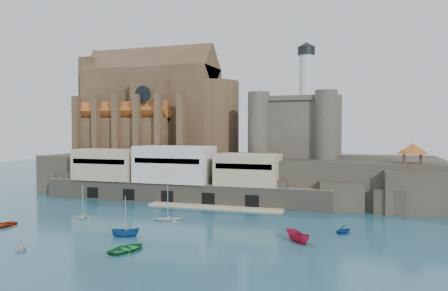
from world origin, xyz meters
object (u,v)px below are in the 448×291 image
castle_keep (297,124)px  pavilion (413,150)px  church (157,111)px  boat_1 (21,250)px  boat_2 (126,236)px

castle_keep → pavilion: size_ratio=4.58×
church → boat_1: size_ratio=15.02×
church → castle_keep: (40.21, -0.78, -3.81)m
church → pavilion: church is taller
castle_keep → pavilion: 30.50m
pavilion → church: bearing=166.5°
boat_1 → boat_2: bearing=23.0°
castle_keep → pavilion: castle_keep is taller
boat_1 → boat_2: 15.09m
pavilion → boat_1: size_ratio=2.05×
church → pavilion: size_ratio=7.34×
castle_keep → pavilion: bearing=-30.2°
church → castle_keep: size_ratio=1.60×
church → boat_1: (11.80, -63.85, -22.13)m
castle_keep → church: bearing=178.9°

